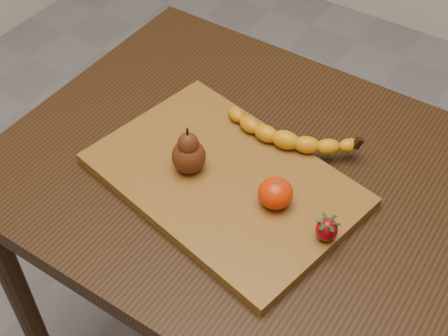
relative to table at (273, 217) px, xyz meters
The scene contains 6 objects.
table is the anchor object (origin of this frame).
cutting_board 0.14m from the table, 143.25° to the right, with size 0.45×0.30×0.02m, color brown.
banana 0.15m from the table, 108.72° to the left, with size 0.22×0.06×0.03m, color orange, non-canonical shape.
pear 0.23m from the table, 151.46° to the right, with size 0.06×0.06×0.09m, color #4F220C, non-canonical shape.
mandarin 0.16m from the table, 63.40° to the right, with size 0.06×0.06×0.05m, color red.
strawberry 0.21m from the table, 30.23° to the right, with size 0.04×0.04×0.04m, color maroon, non-canonical shape.
Camera 1 is at (0.33, -0.67, 1.57)m, focal length 50.00 mm.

